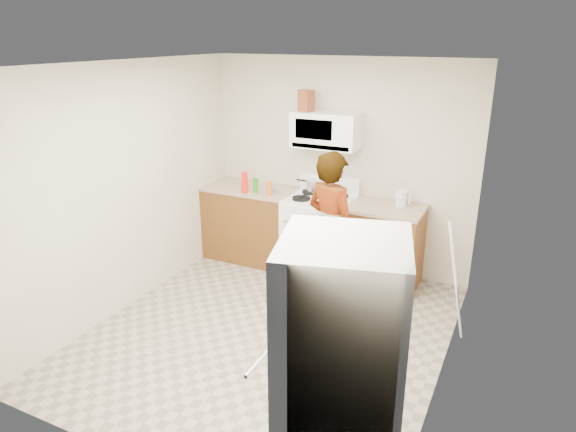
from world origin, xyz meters
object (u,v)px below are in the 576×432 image
Objects in this scene: microwave at (326,130)px; kettle at (402,198)px; fridge at (340,375)px; saucepan at (316,186)px; person at (331,232)px; gas_range at (320,234)px.

kettle is at bearing -0.26° from microwave.
saucepan is (-1.44, 3.05, 0.17)m from fridge.
fridge reaches higher than kettle.
person is at bearing -63.99° from microwave.
microwave is 3.39m from fridge.
kettle is (0.91, -0.00, -0.68)m from microwave.
gas_range is at bearing -53.00° from saucepan.
microwave reaches higher than person.
microwave is 0.69m from saucepan.
kettle is at bearing -2.52° from saucepan.
microwave reaches higher than kettle.
person is at bearing -58.73° from saucepan.
gas_range is 4.79× the size of saucepan.
person is at bearing 97.72° from fridge.
fridge reaches higher than saucepan.
person reaches higher than kettle.
gas_range is 0.66× the size of fridge.
kettle is (-0.40, 3.00, 0.17)m from fridge.
fridge is (1.31, -3.01, -0.85)m from microwave.
fridge reaches higher than person.
microwave is 4.69× the size of kettle.
saucepan is at bearing 161.91° from microwave.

